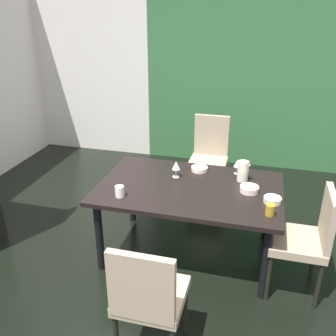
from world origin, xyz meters
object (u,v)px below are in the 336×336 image
wine_glass_west (176,166)px  dining_table (189,194)px  serving_bowl_north (272,200)px  cup_left (270,210)px  chair_right_near (308,236)px  chair_head_near (148,296)px  wine_glass_corner (238,163)px  serving_bowl_rear (249,189)px  chair_head_far (209,154)px  pitcher_south (243,171)px  cup_center (120,191)px  serving_bowl_front (199,169)px

wine_glass_west → dining_table: bearing=-44.3°
serving_bowl_north → cup_left: size_ratio=1.60×
chair_right_near → wine_glass_west: (-1.19, 0.42, 0.30)m
chair_head_near → wine_glass_corner: chair_head_near is taller
chair_right_near → serving_bowl_rear: 0.61m
chair_head_far → serving_bowl_north: bearing=118.8°
wine_glass_corner → cup_left: wine_glass_corner is taller
serving_bowl_north → pitcher_south: size_ratio=0.75×
chair_head_near → pitcher_south: (0.46, 1.46, 0.28)m
wine_glass_corner → cup_center: (-0.93, -0.73, -0.06)m
wine_glass_corner → serving_bowl_front: bearing=-175.7°
wine_glass_corner → cup_left: size_ratio=1.63×
serving_bowl_front → wine_glass_west: bearing=-133.9°
wine_glass_west → serving_bowl_rear: wine_glass_west is taller
chair_head_far → serving_bowl_front: 0.89m
cup_center → pitcher_south: pitcher_south is taller
chair_head_far → serving_bowl_front: (0.03, -0.87, 0.18)m
chair_right_near → wine_glass_west: chair_right_near is taller
chair_head_near → serving_bowl_rear: 1.38m
serving_bowl_rear → cup_center: 1.13m
dining_table → chair_head_near: (-0.01, -1.22, -0.10)m
chair_head_far → cup_left: bearing=114.8°
cup_left → wine_glass_west: bearing=151.0°
cup_left → chair_head_near: bearing=-128.8°
wine_glass_corner → chair_head_far: bearing=115.3°
serving_bowl_north → wine_glass_west: bearing=163.2°
dining_table → serving_bowl_north: serving_bowl_north is taller
chair_right_near → cup_center: size_ratio=9.63×
dining_table → wine_glass_corner: 0.58m
serving_bowl_north → chair_head_near: bearing=-123.6°
wine_glass_corner → serving_bowl_north: 0.60m
wine_glass_corner → wine_glass_west: wine_glass_west is taller
chair_right_near → serving_bowl_rear: bearing=59.5°
serving_bowl_front → cup_center: cup_center is taller
dining_table → serving_bowl_front: bearing=86.0°
chair_head_near → wine_glass_west: chair_head_near is taller
dining_table → serving_bowl_rear: (0.53, 0.03, 0.11)m
chair_head_near → chair_head_far: size_ratio=0.94×
dining_table → serving_bowl_rear: bearing=3.5°
chair_head_near → cup_center: size_ratio=9.67×
wine_glass_west → wine_glass_corner: bearing=22.0°
cup_left → pitcher_south: bearing=114.4°
chair_right_near → cup_center: bearing=93.0°
wine_glass_west → serving_bowl_front: (0.19, 0.20, -0.10)m
wine_glass_corner → cup_left: bearing=-65.9°
chair_head_near → serving_bowl_north: size_ratio=6.47×
cup_center → pitcher_south: size_ratio=0.50×
wine_glass_corner → dining_table: bearing=-135.4°
wine_glass_west → serving_bowl_front: 0.29m
dining_table → wine_glass_corner: bearing=44.6°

